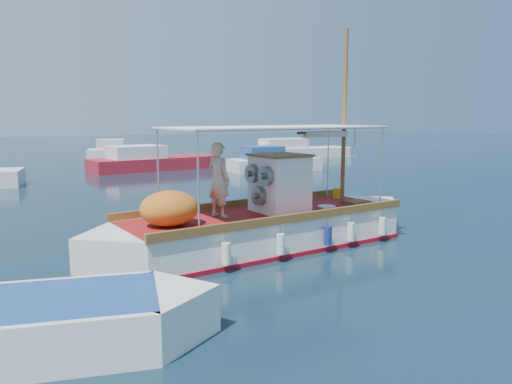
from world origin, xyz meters
TOP-DOWN VIEW (x-y plane):
  - ground at (0.00, 0.00)m, footprint 160.00×160.00m
  - fishing_caique at (-0.60, -0.68)m, footprint 10.05×3.35m
  - bg_boat_n at (2.60, 19.85)m, footprint 8.60×3.72m
  - bg_boat_ne at (9.15, 15.33)m, footprint 5.95×2.58m
  - bg_boat_e at (16.24, 23.61)m, footprint 9.35×3.47m
  - bg_boat_far_n at (2.76, 29.33)m, footprint 5.59×3.48m

SIDE VIEW (x-z plane):
  - ground at x=0.00m, z-range 0.00..0.00m
  - bg_boat_n at x=2.60m, z-range -0.41..1.39m
  - bg_boat_ne at x=9.15m, z-range -0.41..1.39m
  - bg_boat_e at x=16.24m, z-range -0.41..1.39m
  - bg_boat_far_n at x=2.76m, z-range -0.41..1.39m
  - fishing_caique at x=-0.60m, z-range -2.53..3.62m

